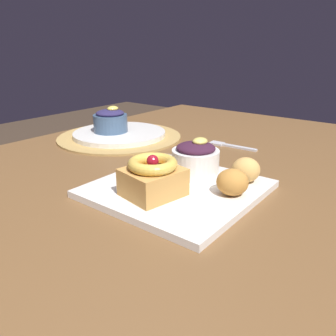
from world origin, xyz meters
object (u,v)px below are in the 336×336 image
front_plate (177,189)px  back_plate (120,134)px  fritter_front (142,164)px  back_ramekin (110,121)px  fritter_middle (232,182)px  fork (229,146)px  berry_ramekin (196,159)px  fritter_back (246,170)px  cake_slice (153,177)px

front_plate → back_plate: bearing=60.2°
fritter_front → back_plate: size_ratio=0.16×
back_ramekin → fritter_middle: bearing=-109.0°
front_plate → fritter_front: size_ratio=6.46×
fork → front_plate: bearing=99.3°
fritter_middle → back_ramekin: bearing=71.0°
berry_ramekin → fritter_front: size_ratio=2.17×
fritter_front → fritter_back: bearing=-66.1°
cake_slice → fritter_middle: bearing=-51.1°
fritter_middle → back_ramekin: back_ramekin is taller
berry_ramekin → fritter_back: bearing=-72.8°
back_plate → front_plate: bearing=-119.8°
berry_ramekin → back_plate: bearing=68.4°
fritter_middle → berry_ramekin: bearing=69.1°
fritter_front → fritter_back: fritter_back is taller
cake_slice → fritter_back: 0.17m
back_plate → back_ramekin: 0.04m
cake_slice → back_ramekin: back_ramekin is taller
berry_ramekin → fritter_back: berry_ramekin is taller
fritter_middle → back_plate: bearing=68.5°
fork → cake_slice: bearing=96.3°
cake_slice → back_ramekin: (0.24, 0.35, 0.00)m
berry_ramekin → fritter_middle: bearing=-110.9°
fritter_middle → fritter_back: (0.06, 0.01, 0.00)m
cake_slice → berry_ramekin: bearing=-1.9°
berry_ramekin → cake_slice: bearing=178.1°
berry_ramekin → fritter_back: (0.03, -0.09, -0.01)m
cake_slice → back_plate: 0.42m
fritter_back → fork: size_ratio=0.40×
berry_ramekin → fritter_front: 0.10m
fritter_middle → back_plate: 0.47m
back_ramekin → fork: 0.33m
back_ramekin → back_plate: bearing=-49.7°
front_plate → berry_ramekin: berry_ramekin is taller
back_ramekin → front_plate: bearing=-116.7°
cake_slice → berry_ramekin: berry_ramekin is taller
cake_slice → berry_ramekin: 0.12m
fritter_middle → fork: size_ratio=0.42×
fritter_front → fork: (0.29, -0.03, -0.03)m
berry_ramekin → fork: 0.25m
cake_slice → back_plate: cake_slice is taller
fork → back_plate: bearing=18.7°
cake_slice → fritter_back: bearing=-32.6°
front_plate → back_ramekin: back_ramekin is taller
fritter_middle → fritter_back: 0.06m
fritter_middle → fritter_back: bearing=6.5°
fritter_back → back_ramekin: (0.09, 0.45, 0.01)m
fritter_middle → front_plate: bearing=105.9°
front_plate → berry_ramekin: (0.06, 0.00, 0.04)m
berry_ramekin → fritter_middle: (-0.04, -0.10, -0.01)m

